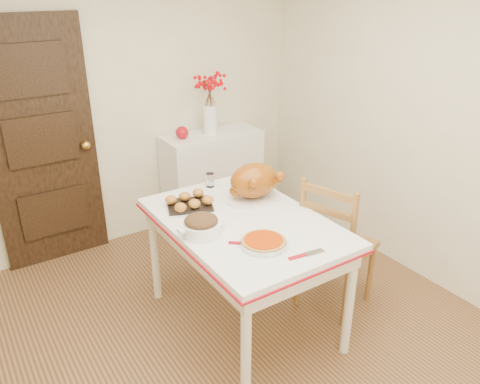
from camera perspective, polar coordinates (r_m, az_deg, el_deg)
floor at (r=3.32m, az=0.94°, el=-19.16°), size 3.50×4.00×0.00m
wall_back at (r=4.34m, az=-14.13°, el=9.79°), size 3.50×0.00×2.50m
wall_right at (r=3.83m, az=23.45°, el=6.65°), size 0.00×4.00×2.50m
door_back at (r=4.20m, az=-22.66°, el=5.04°), size 0.85×0.06×2.06m
sideboard at (r=4.70m, az=-3.32°, el=1.55°), size 0.94×0.42×0.94m
kitchen_table at (r=3.33m, az=0.48°, el=-9.71°), size 0.95×1.39×0.84m
chair_oak at (r=3.55m, az=11.63°, el=-5.97°), size 0.58×0.58×1.04m
berry_vase at (r=4.46m, az=-3.64°, el=10.48°), size 0.29×0.29×0.56m
apple at (r=4.38m, az=-6.98°, el=7.09°), size 0.12×0.12×0.12m
turkey_platter at (r=3.35m, az=1.69°, el=1.20°), size 0.51×0.45×0.27m
pumpkin_pie at (r=2.82m, az=2.85°, el=-5.97°), size 0.28×0.28×0.06m
stuffing_dish at (r=2.93m, az=-4.67°, el=-3.98°), size 0.33×0.26×0.12m
rolls_tray at (r=3.30m, az=-6.08°, el=-1.10°), size 0.37×0.33×0.08m
pie_server at (r=2.76m, az=7.97°, el=-7.42°), size 0.24×0.10×0.01m
carving_knife at (r=2.84m, az=1.07°, el=-6.21°), size 0.23×0.20×0.01m
drinking_glass at (r=3.59m, az=-3.62°, el=1.44°), size 0.08×0.08×0.11m
shaker_pair at (r=3.65m, az=0.70°, el=1.65°), size 0.09×0.06×0.08m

